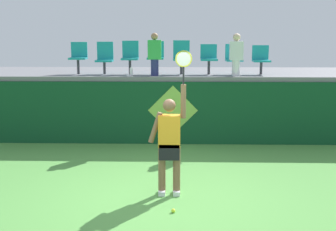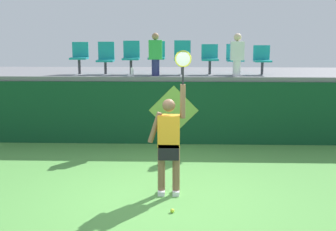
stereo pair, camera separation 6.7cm
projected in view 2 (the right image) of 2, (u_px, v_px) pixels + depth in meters
ground_plane at (163, 198)px, 7.39m from camera, size 40.00×40.00×0.00m
court_back_wall at (169, 113)px, 10.96m from camera, size 13.12×0.20×1.61m
spectator_platform at (171, 73)px, 12.31m from camera, size 13.12×3.19×0.12m
tennis_player at (169, 141)px, 7.41m from camera, size 0.75×0.26×2.53m
tennis_ball at (172, 211)px, 6.80m from camera, size 0.07×0.07×0.07m
water_bottle at (132, 72)px, 10.98m from camera, size 0.08×0.08×0.21m
stadium_chair_0 at (80, 56)px, 11.50m from camera, size 0.44×0.42×0.85m
stadium_chair_1 at (106, 57)px, 11.50m from camera, size 0.44×0.42×0.86m
stadium_chair_2 at (131, 56)px, 11.46m from camera, size 0.44×0.42×0.89m
stadium_chair_3 at (157, 55)px, 11.44m from camera, size 0.44×0.42×0.88m
stadium_chair_4 at (182, 56)px, 11.42m from camera, size 0.44×0.42×0.90m
stadium_chair_5 at (210, 57)px, 11.39m from camera, size 0.44×0.42×0.79m
stadium_chair_6 at (235, 58)px, 11.37m from camera, size 0.44×0.42×0.80m
stadium_chair_7 at (262, 58)px, 11.35m from camera, size 0.44×0.42×0.77m
spectator_0 at (155, 54)px, 10.98m from camera, size 0.34×0.20×1.09m
spectator_1 at (237, 54)px, 10.90m from camera, size 0.34×0.20×1.08m
wall_signage_mount at (174, 144)px, 11.00m from camera, size 1.27×0.01×1.52m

